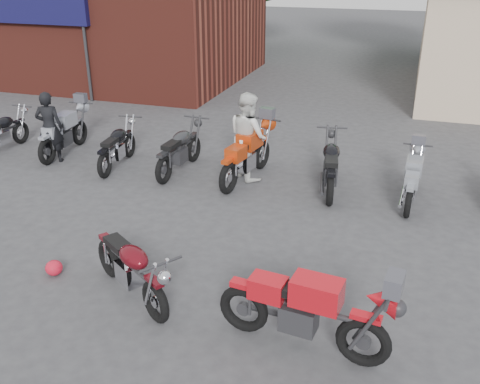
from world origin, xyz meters
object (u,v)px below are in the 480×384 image
(person_dark, at_px, (49,127))
(row_bike_0, at_px, (2,131))
(vintage_motorcycle, at_px, (131,265))
(row_bike_2, at_px, (117,144))
(row_bike_1, at_px, (64,130))
(helmet, at_px, (54,268))
(row_bike_6, at_px, (413,178))
(row_bike_5, at_px, (331,163))
(row_bike_4, at_px, (247,152))
(row_bike_3, at_px, (180,147))
(person_light, at_px, (248,136))
(sportbike, at_px, (305,307))

(person_dark, height_order, row_bike_0, person_dark)
(vintage_motorcycle, bearing_deg, row_bike_2, 155.83)
(row_bike_1, bearing_deg, helmet, -151.06)
(helmet, bearing_deg, row_bike_6, 40.87)
(row_bike_5, bearing_deg, row_bike_4, 81.41)
(helmet, distance_m, row_bike_5, 5.71)
(row_bike_3, bearing_deg, row_bike_5, -86.08)
(row_bike_5, bearing_deg, row_bike_1, 78.89)
(row_bike_4, bearing_deg, row_bike_0, 100.47)
(helmet, bearing_deg, person_light, 70.74)
(row_bike_4, height_order, row_bike_6, row_bike_4)
(helmet, xyz_separation_m, row_bike_2, (-1.37, 4.34, 0.42))
(row_bike_0, height_order, row_bike_5, row_bike_5)
(row_bike_4, bearing_deg, person_dark, 103.47)
(row_bike_1, relative_size, row_bike_5, 0.99)
(helmet, distance_m, row_bike_4, 4.82)
(row_bike_1, relative_size, row_bike_3, 1.02)
(row_bike_6, bearing_deg, sportbike, 169.34)
(vintage_motorcycle, bearing_deg, sportbike, 27.42)
(row_bike_1, bearing_deg, vintage_motorcycle, -141.29)
(person_light, relative_size, row_bike_3, 0.95)
(sportbike, relative_size, helmet, 8.14)
(row_bike_0, height_order, row_bike_4, row_bike_4)
(vintage_motorcycle, relative_size, row_bike_1, 0.94)
(row_bike_2, distance_m, row_bike_3, 1.49)
(helmet, bearing_deg, person_dark, 125.75)
(person_light, distance_m, row_bike_6, 3.47)
(person_light, relative_size, row_bike_0, 1.03)
(row_bike_3, xyz_separation_m, row_bike_6, (4.95, -0.11, -0.05))
(vintage_motorcycle, xyz_separation_m, person_dark, (-4.44, 4.33, 0.28))
(helmet, distance_m, row_bike_6, 6.71)
(helmet, bearing_deg, row_bike_5, 52.71)
(helmet, xyz_separation_m, person_dark, (-3.00, 4.17, 0.71))
(helmet, bearing_deg, row_bike_1, 122.80)
(helmet, bearing_deg, row_bike_2, 107.52)
(helmet, xyz_separation_m, row_bike_3, (0.11, 4.49, 0.45))
(sportbike, distance_m, row_bike_3, 6.26)
(vintage_motorcycle, relative_size, row_bike_4, 0.89)
(helmet, relative_size, row_bike_3, 0.13)
(row_bike_0, bearing_deg, row_bike_4, -88.78)
(person_light, bearing_deg, row_bike_1, 43.34)
(row_bike_3, bearing_deg, row_bike_6, -88.02)
(sportbike, bearing_deg, row_bike_4, 121.37)
(helmet, height_order, row_bike_3, row_bike_3)
(person_light, relative_size, row_bike_5, 0.91)
(vintage_motorcycle, height_order, row_bike_0, vintage_motorcycle)
(row_bike_5, bearing_deg, row_bike_2, 82.66)
(person_light, height_order, row_bike_2, person_light)
(vintage_motorcycle, xyz_separation_m, row_bike_2, (-2.81, 4.51, -0.02))
(row_bike_0, bearing_deg, helmet, -133.59)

